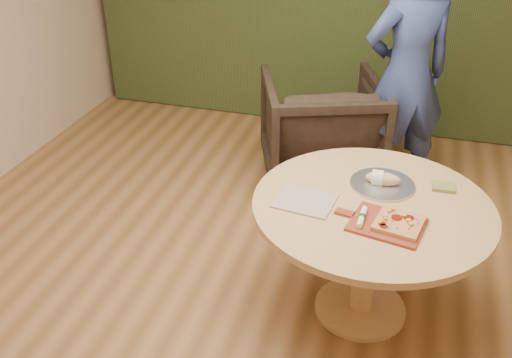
{
  "coord_description": "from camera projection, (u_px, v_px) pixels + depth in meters",
  "views": [
    {
      "loc": [
        0.68,
        -2.27,
        2.38
      ],
      "look_at": [
        -0.06,
        0.25,
        0.84
      ],
      "focal_mm": 40.0,
      "sensor_mm": 36.0,
      "label": 1
    }
  ],
  "objects": [
    {
      "name": "green_packet",
      "position": [
        443.0,
        187.0,
        3.12
      ],
      "size": [
        0.12,
        0.11,
        0.02
      ],
      "primitive_type": "cube",
      "rotation": [
        0.0,
        0.0,
        0.05
      ],
      "color": "#5F6A2F",
      "rests_on": "pedestal_table"
    },
    {
      "name": "cutlery_roll",
      "position": [
        362.0,
        217.0,
        2.84
      ],
      "size": [
        0.04,
        0.2,
        0.03
      ],
      "rotation": [
        0.0,
        0.0,
        -0.05
      ],
      "color": "white",
      "rests_on": "pizza_paddle"
    },
    {
      "name": "person_standing",
      "position": [
        406.0,
        76.0,
        4.11
      ],
      "size": [
        0.82,
        0.73,
        1.87
      ],
      "primitive_type": "imported",
      "rotation": [
        0.0,
        0.0,
        3.67
      ],
      "color": "navy",
      "rests_on": "ground"
    },
    {
      "name": "room_shell",
      "position": [
        254.0,
        99.0,
        2.54
      ],
      "size": [
        5.04,
        6.04,
        2.84
      ],
      "color": "#9A6B3D",
      "rests_on": "ground"
    },
    {
      "name": "pedestal_table",
      "position": [
        370.0,
        225.0,
        3.07
      ],
      "size": [
        1.27,
        1.27,
        0.75
      ],
      "rotation": [
        0.0,
        0.0,
        0.01
      ],
      "color": "tan",
      "rests_on": "ground"
    },
    {
      "name": "serving_tray",
      "position": [
        382.0,
        184.0,
        3.15
      ],
      "size": [
        0.36,
        0.36,
        0.02
      ],
      "color": "silver",
      "rests_on": "pedestal_table"
    },
    {
      "name": "newspaper",
      "position": [
        305.0,
        201.0,
        3.01
      ],
      "size": [
        0.33,
        0.29,
        0.01
      ],
      "primitive_type": "cube",
      "rotation": [
        0.0,
        0.0,
        -0.12
      ],
      "color": "silver",
      "rests_on": "pedestal_table"
    },
    {
      "name": "bread_roll",
      "position": [
        381.0,
        178.0,
        3.13
      ],
      "size": [
        0.19,
        0.09,
        0.09
      ],
      "color": "#D1B47F",
      "rests_on": "serving_tray"
    },
    {
      "name": "pizza_paddle",
      "position": [
        385.0,
        224.0,
        2.82
      ],
      "size": [
        0.47,
        0.34,
        0.01
      ],
      "rotation": [
        0.0,
        0.0,
        -0.2
      ],
      "color": "brown",
      "rests_on": "pedestal_table"
    },
    {
      "name": "flatbread_pizza",
      "position": [
        399.0,
        223.0,
        2.8
      ],
      "size": [
        0.26,
        0.26,
        0.04
      ],
      "rotation": [
        0.0,
        0.0,
        -0.2
      ],
      "color": "tan",
      "rests_on": "pizza_paddle"
    },
    {
      "name": "armchair",
      "position": [
        321.0,
        123.0,
        4.54
      ],
      "size": [
        1.14,
        1.11,
        0.93
      ],
      "primitive_type": "imported",
      "rotation": [
        0.0,
        0.0,
        3.5
      ],
      "color": "black",
      "rests_on": "ground"
    }
  ]
}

